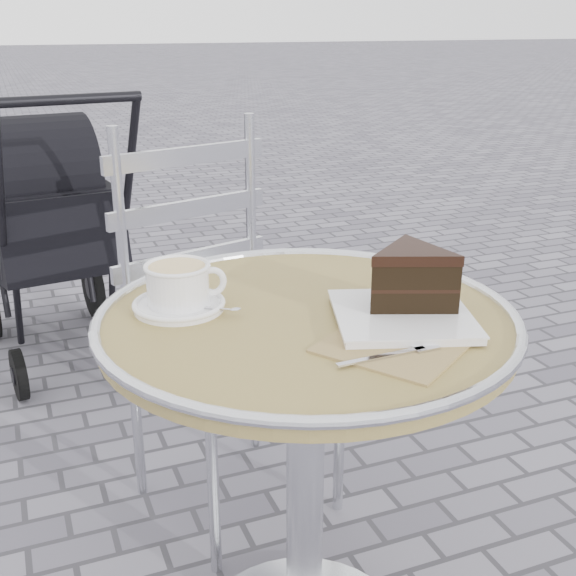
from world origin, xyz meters
name	(u,v)px	position (x,y,z in m)	size (l,w,h in m)	color
cafe_table	(306,400)	(0.00, 0.00, 0.57)	(0.72, 0.72, 0.74)	silver
cappuccino_set	(179,289)	(-0.19, 0.10, 0.77)	(0.16, 0.16, 0.08)	white
cake_plate_set	(410,287)	(0.15, -0.07, 0.79)	(0.34, 0.35, 0.12)	#9C7E55
bistro_chair	(209,275)	(-0.01, 0.60, 0.60)	(0.54, 0.54, 0.98)	silver
baby_stroller	(46,235)	(-0.33, 1.68, 0.45)	(0.56, 1.02, 1.01)	black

